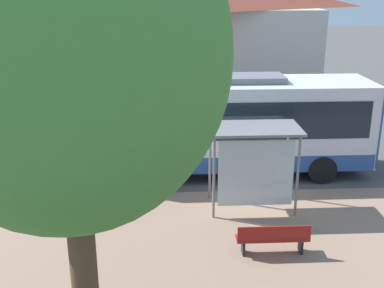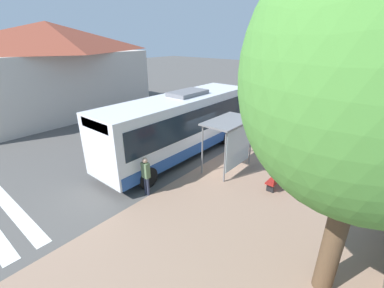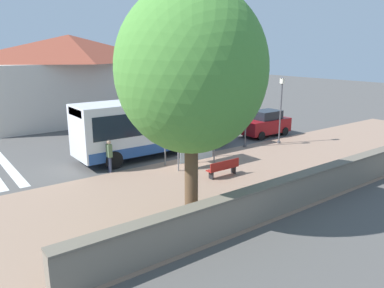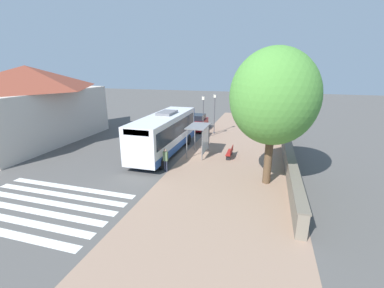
{
  "view_description": "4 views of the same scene",
  "coord_description": "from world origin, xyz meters",
  "views": [
    {
      "loc": [
        -14.76,
        2.61,
        6.79
      ],
      "look_at": [
        0.07,
        1.82,
        1.7
      ],
      "focal_mm": 45.0,
      "sensor_mm": 36.0,
      "label": 1
    },
    {
      "loc": [
        -7.45,
        10.37,
        6.4
      ],
      "look_at": [
        0.56,
        0.75,
        1.14
      ],
      "focal_mm": 24.0,
      "sensor_mm": 36.0,
      "label": 2
    },
    {
      "loc": [
        -17.61,
        12.04,
        6.4
      ],
      "look_at": [
        -1.41,
        0.05,
        1.23
      ],
      "focal_mm": 35.0,
      "sensor_mm": 36.0,
      "label": 3
    },
    {
      "loc": [
        -6.61,
        20.6,
        7.43
      ],
      "look_at": [
        -1.32,
        2.45,
        1.71
      ],
      "focal_mm": 24.0,
      "sensor_mm": 36.0,
      "label": 4
    }
  ],
  "objects": [
    {
      "name": "parked_car_behind_bus",
      "position": [
        1.21,
        -8.71,
        0.93
      ],
      "size": [
        1.86,
        3.92,
        1.91
      ],
      "color": "maroon",
      "rests_on": "ground"
    },
    {
      "name": "bench",
      "position": [
        -3.95,
        -0.05,
        0.48
      ],
      "size": [
        0.4,
        1.89,
        0.88
      ],
      "color": "maroon",
      "rests_on": "ground"
    },
    {
      "name": "shade_tree",
      "position": [
        -6.98,
        4.21,
        5.65
      ],
      "size": [
        5.34,
        5.34,
        8.61
      ],
      "color": "brown",
      "rests_on": "ground"
    },
    {
      "name": "crosswalk_stripes",
      "position": [
        5.0,
        10.86,
        0.0
      ],
      "size": [
        9.0,
        5.25,
        0.01
      ],
      "color": "silver",
      "rests_on": "ground"
    },
    {
      "name": "street_lamp_far",
      "position": [
        -1.01,
        -7.71,
        2.72
      ],
      "size": [
        0.28,
        0.28,
        4.61
      ],
      "color": "#4C4C51",
      "rests_on": "ground"
    },
    {
      "name": "street_lamp_near",
      "position": [
        -0.33,
        -5.13,
        2.75
      ],
      "size": [
        0.28,
        0.28,
        4.66
      ],
      "color": "#4C4C51",
      "rests_on": "ground"
    },
    {
      "name": "pedestrian",
      "position": [
        0.15,
        4.31,
        1.05
      ],
      "size": [
        0.34,
        0.24,
        1.78
      ],
      "color": "#2D3347",
      "rests_on": "ground"
    },
    {
      "name": "bus",
      "position": [
        1.82,
        0.34,
        1.87
      ],
      "size": [
        2.75,
        10.06,
        3.62
      ],
      "color": "silver",
      "rests_on": "ground"
    },
    {
      "name": "sidewalk_plaza",
      "position": [
        -4.5,
        0.0,
        0.01
      ],
      "size": [
        9.0,
        44.0,
        0.02
      ],
      "color": "#937560",
      "rests_on": "ground"
    },
    {
      "name": "ground_plane",
      "position": [
        0.0,
        0.0,
        0.0
      ],
      "size": [
        120.0,
        120.0,
        0.0
      ],
      "primitive_type": "plane",
      "color": "#514F4C",
      "rests_on": "ground"
    },
    {
      "name": "bus_shelter",
      "position": [
        -1.34,
        0.04,
        2.15
      ],
      "size": [
        1.61,
        2.78,
        2.63
      ],
      "color": "slate",
      "rests_on": "ground"
    },
    {
      "name": "stone_wall",
      "position": [
        -8.55,
        0.0,
        0.7
      ],
      "size": [
        0.6,
        20.0,
        1.38
      ],
      "color": "slate",
      "rests_on": "ground"
    },
    {
      "name": "background_building",
      "position": [
        15.8,
        0.64,
        3.87
      ],
      "size": [
        8.14,
        14.55,
        7.54
      ],
      "color": "beige",
      "rests_on": "ground"
    }
  ]
}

